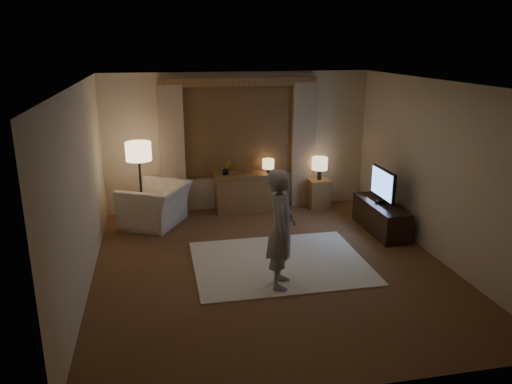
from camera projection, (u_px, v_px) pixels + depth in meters
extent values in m
cube|color=brown|center=(271.00, 267.00, 7.23)|extent=(5.00, 5.50, 0.02)
cube|color=silver|center=(273.00, 82.00, 6.47)|extent=(5.00, 5.50, 0.02)
cube|color=beige|center=(239.00, 142.00, 9.44)|extent=(5.00, 0.02, 2.60)
cube|color=beige|center=(345.00, 263.00, 4.26)|extent=(5.00, 0.02, 2.60)
cube|color=beige|center=(81.00, 190.00, 6.37)|extent=(0.02, 5.50, 2.60)
cube|color=beige|center=(438.00, 171.00, 7.33)|extent=(0.02, 5.50, 2.60)
cube|color=black|center=(239.00, 129.00, 9.34)|extent=(2.00, 0.01, 1.70)
cube|color=brown|center=(239.00, 129.00, 9.33)|extent=(2.08, 0.04, 1.78)
cube|color=tan|center=(172.00, 151.00, 9.13)|extent=(0.45, 0.12, 2.40)
cube|color=tan|center=(303.00, 146.00, 9.60)|extent=(0.45, 0.12, 2.40)
cube|color=brown|center=(239.00, 82.00, 9.03)|extent=(2.90, 0.14, 0.16)
cube|color=beige|center=(280.00, 262.00, 7.32)|extent=(2.50, 2.00, 0.02)
cube|color=brown|center=(248.00, 193.00, 9.49)|extent=(1.20, 0.40, 0.70)
cube|color=brown|center=(247.00, 170.00, 9.36)|extent=(0.16, 0.02, 0.20)
imported|color=#999999|center=(226.00, 169.00, 9.27)|extent=(0.17, 0.13, 0.30)
cylinder|color=black|center=(268.00, 171.00, 9.45)|extent=(0.08, 0.08, 0.12)
cylinder|color=#FFCE99|center=(268.00, 164.00, 9.41)|extent=(0.22, 0.22, 0.18)
cylinder|color=black|center=(143.00, 224.00, 8.84)|extent=(0.32, 0.32, 0.03)
cylinder|color=black|center=(141.00, 193.00, 8.68)|extent=(0.04, 0.04, 1.19)
cylinder|color=#FFCE99|center=(138.00, 151.00, 8.46)|extent=(0.43, 0.43, 0.32)
imported|color=beige|center=(156.00, 205.00, 8.77)|extent=(1.39, 1.45, 0.73)
cube|color=brown|center=(319.00, 193.00, 9.73)|extent=(0.40, 0.40, 0.56)
cylinder|color=black|center=(319.00, 175.00, 9.62)|extent=(0.08, 0.08, 0.20)
cylinder|color=#FFCE99|center=(320.00, 163.00, 9.56)|extent=(0.30, 0.30, 0.24)
cube|color=black|center=(381.00, 217.00, 8.50)|extent=(0.45, 1.40, 0.50)
cube|color=black|center=(382.00, 202.00, 8.42)|extent=(0.20, 0.09, 0.06)
cube|color=black|center=(383.00, 184.00, 8.32)|extent=(0.05, 0.83, 0.51)
cube|color=#5C94FA|center=(382.00, 184.00, 8.32)|extent=(0.00, 0.77, 0.45)
imported|color=gray|center=(281.00, 229.00, 6.40)|extent=(0.53, 0.66, 1.58)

